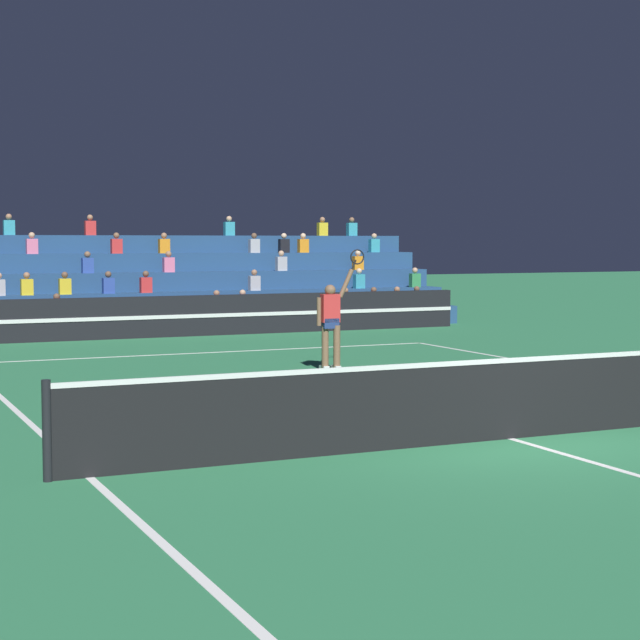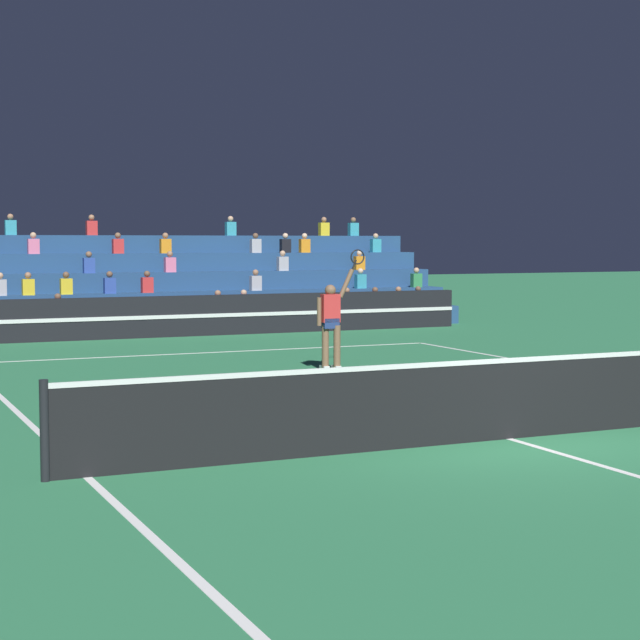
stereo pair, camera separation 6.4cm
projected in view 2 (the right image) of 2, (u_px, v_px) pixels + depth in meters
name	position (u px, v px, depth m)	size (l,w,h in m)	color
ground_plane	(509.00, 439.00, 13.92)	(120.00, 120.00, 0.00)	#2D7A4C
court_lines	(509.00, 439.00, 13.92)	(11.10, 23.90, 0.01)	white
tennis_net	(509.00, 398.00, 13.88)	(12.00, 0.10, 1.10)	black
sponsor_banner_wall	(161.00, 317.00, 28.61)	(18.00, 0.26, 1.10)	black
bleacher_stand	(125.00, 293.00, 32.02)	(19.64, 4.75, 3.38)	navy
tennis_player	(331.00, 321.00, 21.27)	(1.08, 0.35, 2.46)	brown
tennis_ball	(397.00, 366.00, 21.76)	(0.07, 0.07, 0.07)	#C6DB33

